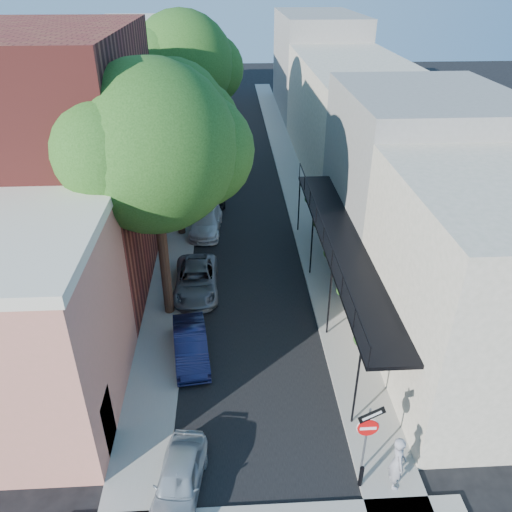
{
  "coord_description": "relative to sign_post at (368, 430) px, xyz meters",
  "views": [
    {
      "loc": [
        -0.79,
        -9.19,
        14.15
      ],
      "look_at": [
        0.29,
        10.3,
        2.8
      ],
      "focal_mm": 35.0,
      "sensor_mm": 36.0,
      "label": 1
    }
  ],
  "objects": [
    {
      "name": "parked_car_d",
      "position": [
        -5.48,
        17.42,
        -1.4
      ],
      "size": [
        2.09,
        4.53,
        1.28
      ],
      "primitive_type": "imported",
      "rotation": [
        0.0,
        0.0,
        -0.07
      ],
      "color": "silver",
      "rests_on": "ground"
    },
    {
      "name": "sidewalk_left",
      "position": [
        -7.16,
        29.03,
        -1.98
      ],
      "size": [
        2.0,
        64.0,
        0.12
      ],
      "primitive_type": "cube",
      "color": "gray",
      "rests_on": "ground"
    },
    {
      "name": "road_surface",
      "position": [
        -3.16,
        29.03,
        -2.03
      ],
      "size": [
        6.0,
        64.0,
        0.01
      ],
      "primitive_type": "cube",
      "color": "black",
      "rests_on": "ground"
    },
    {
      "name": "oak_mid",
      "position": [
        -6.58,
        17.26,
        5.02
      ],
      "size": [
        6.6,
        6.0,
        10.2
      ],
      "color": "#311C13",
      "rests_on": "ground"
    },
    {
      "name": "sign_post",
      "position": [
        0.0,
        0.0,
        0.0
      ],
      "size": [
        0.89,
        0.17,
        2.99
      ],
      "color": "#595B60",
      "rests_on": "ground"
    },
    {
      "name": "parked_car_f",
      "position": [
        -5.76,
        27.16,
        -1.47
      ],
      "size": [
        1.6,
        3.54,
        1.13
      ],
      "primitive_type": "imported",
      "rotation": [
        0.0,
        0.0,
        -0.12
      ],
      "color": "#676357",
      "rests_on": "ground"
    },
    {
      "name": "pedestrian",
      "position": [
        0.9,
        -0.47,
        -0.92
      ],
      "size": [
        0.54,
        0.76,
        1.99
      ],
      "primitive_type": "imported",
      "rotation": [
        0.0,
        0.0,
        1.49
      ],
      "color": "gray",
      "rests_on": "sidewalk_right"
    },
    {
      "name": "bollard",
      "position": [
        -0.16,
        -0.47,
        -1.52
      ],
      "size": [
        0.14,
        0.14,
        0.8
      ],
      "primitive_type": "cylinder",
      "color": "black",
      "rests_on": "sidewalk_right"
    },
    {
      "name": "sidewalk_right",
      "position": [
        0.84,
        29.03,
        -1.98
      ],
      "size": [
        2.0,
        64.0,
        0.12
      ],
      "primitive_type": "cube",
      "color": "gray",
      "rests_on": "ground"
    },
    {
      "name": "buildings_right",
      "position": [
        5.83,
        28.51,
        2.39
      ],
      "size": [
        9.8,
        55.0,
        10.0
      ],
      "color": "beige",
      "rests_on": "ground"
    },
    {
      "name": "buildings_left",
      "position": [
        -12.46,
        27.79,
        2.9
      ],
      "size": [
        10.1,
        59.1,
        12.0
      ],
      "color": "tan",
      "rests_on": "ground"
    },
    {
      "name": "parked_car_a",
      "position": [
        -5.76,
        -0.31,
        -1.45
      ],
      "size": [
        1.83,
        3.58,
        1.17
      ],
      "primitive_type": "imported",
      "rotation": [
        0.0,
        0.0,
        -0.14
      ],
      "color": "#8E979D",
      "rests_on": "ground"
    },
    {
      "name": "ground",
      "position": [
        -3.16,
        -0.97,
        -2.04
      ],
      "size": [
        160.0,
        160.0,
        0.0
      ],
      "primitive_type": "plane",
      "color": "black",
      "rests_on": "ground"
    },
    {
      "name": "parked_car_b",
      "position": [
        -5.76,
        5.9,
        -1.41
      ],
      "size": [
        1.8,
        3.95,
        1.26
      ],
      "primitive_type": "imported",
      "rotation": [
        0.0,
        0.0,
        0.13
      ],
      "color": "#121538",
      "rests_on": "ground"
    },
    {
      "name": "parked_car_c",
      "position": [
        -5.76,
        10.82,
        -1.4
      ],
      "size": [
        2.19,
        4.63,
        1.28
      ],
      "primitive_type": "imported",
      "rotation": [
        0.0,
        0.0,
        0.02
      ],
      "color": "slate",
      "rests_on": "ground"
    },
    {
      "name": "oak_far",
      "position": [
        -6.51,
        26.3,
        6.22
      ],
      "size": [
        7.7,
        7.0,
        11.9
      ],
      "color": "#311C13",
      "rests_on": "ground"
    },
    {
      "name": "oak_near",
      "position": [
        -6.53,
        9.29,
        5.84
      ],
      "size": [
        7.48,
        6.8,
        11.42
      ],
      "color": "#311C13",
      "rests_on": "ground"
    },
    {
      "name": "parked_car_e",
      "position": [
        -5.04,
        21.79,
        -1.4
      ],
      "size": [
        1.54,
        3.73,
        1.26
      ],
      "primitive_type": "imported",
      "rotation": [
        0.0,
        0.0,
        -0.01
      ],
      "color": "black",
      "rests_on": "ground"
    }
  ]
}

